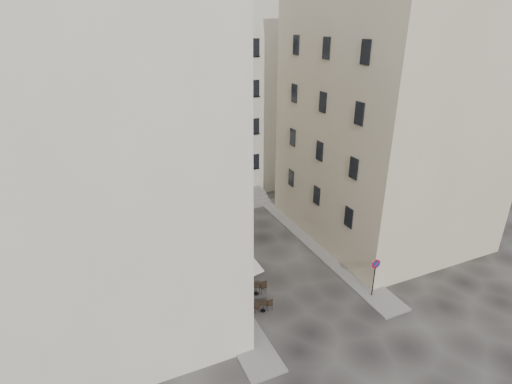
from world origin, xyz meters
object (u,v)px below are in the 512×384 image
pedestrian (240,251)px  bistro_table_b (256,288)px  bistro_table_a (263,305)px  no_parking_sign (375,271)px

pedestrian → bistro_table_b: bearing=48.6°
bistro_table_a → no_parking_sign: bearing=-13.1°
bistro_table_a → pedestrian: (0.83, 5.75, 0.36)m
bistro_table_a → pedestrian: size_ratio=0.75×
bistro_table_a → bistro_table_b: 1.69m
bistro_table_a → pedestrian: bearing=81.8°
bistro_table_b → no_parking_sign: bearing=-26.3°
no_parking_sign → bistro_table_a: 7.24m
no_parking_sign → bistro_table_b: (-6.61, 3.27, -1.48)m
bistro_table_b → pedestrian: pedestrian is taller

